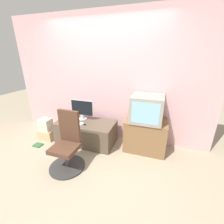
# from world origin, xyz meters

# --- Properties ---
(ground_plane) EXTENTS (12.00, 12.00, 0.00)m
(ground_plane) POSITION_xyz_m (0.00, 0.00, 0.00)
(ground_plane) COLOR tan
(wall_back) EXTENTS (4.40, 0.05, 2.60)m
(wall_back) POSITION_xyz_m (0.00, 1.32, 1.30)
(wall_back) COLOR beige
(wall_back) RESTS_ON ground_plane
(desk) EXTENTS (1.23, 0.62, 0.47)m
(desk) POSITION_xyz_m (-0.28, 0.88, 0.24)
(desk) COLOR brown
(desk) RESTS_ON ground_plane
(side_stand) EXTENTS (0.78, 0.50, 0.63)m
(side_stand) POSITION_xyz_m (0.96, 1.00, 0.32)
(side_stand) COLOR olive
(side_stand) RESTS_ON ground_plane
(main_monitor) EXTENTS (0.52, 0.18, 0.43)m
(main_monitor) POSITION_xyz_m (-0.41, 1.00, 0.69)
(main_monitor) COLOR silver
(main_monitor) RESTS_ON desk
(keyboard) EXTENTS (0.32, 0.11, 0.01)m
(keyboard) POSITION_xyz_m (-0.44, 0.76, 0.48)
(keyboard) COLOR white
(keyboard) RESTS_ON desk
(mouse) EXTENTS (0.05, 0.03, 0.03)m
(mouse) POSITION_xyz_m (-0.23, 0.74, 0.49)
(mouse) COLOR black
(mouse) RESTS_ON desk
(crt_tv) EXTENTS (0.57, 0.55, 0.49)m
(crt_tv) POSITION_xyz_m (0.94, 1.00, 0.88)
(crt_tv) COLOR gray
(crt_tv) RESTS_ON side_stand
(office_chair) EXTENTS (0.59, 0.59, 0.98)m
(office_chair) POSITION_xyz_m (-0.22, 0.11, 0.36)
(office_chair) COLOR #333333
(office_chair) RESTS_ON ground_plane
(cardboard_box_lower) EXTENTS (0.34, 0.24, 0.22)m
(cardboard_box_lower) POSITION_xyz_m (-1.19, 0.71, 0.11)
(cardboard_box_lower) COLOR #D1B27F
(cardboard_box_lower) RESTS_ON ground_plane
(cardboard_box_upper) EXTENTS (0.25, 0.21, 0.27)m
(cardboard_box_upper) POSITION_xyz_m (-1.19, 0.71, 0.35)
(cardboard_box_upper) COLOR beige
(cardboard_box_upper) RESTS_ON cardboard_box_lower
(book) EXTENTS (0.17, 0.14, 0.02)m
(book) POSITION_xyz_m (-1.19, 0.41, 0.01)
(book) COLOR #2D6638
(book) RESTS_ON ground_plane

